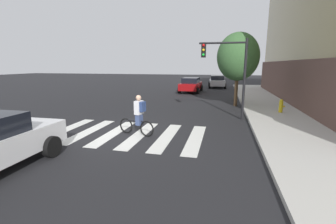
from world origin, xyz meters
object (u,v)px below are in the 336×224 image
traffic_light_near (229,65)px  sedan_mid (191,85)px  street_tree_near (238,57)px  sedan_far (217,81)px  cyclist (138,116)px  fire_hydrant (281,106)px

traffic_light_near → sedan_mid: bearing=106.8°
traffic_light_near → street_tree_near: (0.67, 4.24, 0.56)m
sedan_far → street_tree_near: bearing=-82.8°
cyclist → sedan_mid: bearing=90.0°
sedan_mid → street_tree_near: 9.11m
traffic_light_near → street_tree_near: size_ratio=0.83×
fire_hydrant → sedan_mid: bearing=123.6°
sedan_mid → sedan_far: bearing=66.8°
street_tree_near → traffic_light_near: bearing=-98.9°
fire_hydrant → street_tree_near: size_ratio=0.15×
sedan_far → street_tree_near: 13.89m
sedan_mid → cyclist: (0.01, -15.84, 0.05)m
traffic_light_near → fire_hydrant: (3.12, 1.76, -2.33)m
cyclist → sedan_far: bearing=83.4°
cyclist → traffic_light_near: bearing=48.1°
sedan_mid → traffic_light_near: 12.56m
sedan_mid → cyclist: 15.84m
street_tree_near → sedan_mid: bearing=119.1°
sedan_far → traffic_light_near: 17.93m
fire_hydrant → cyclist: bearing=-139.4°
sedan_mid → fire_hydrant: bearing=-56.4°
sedan_far → street_tree_near: street_tree_near is taller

